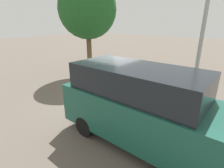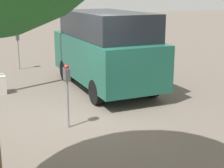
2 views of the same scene
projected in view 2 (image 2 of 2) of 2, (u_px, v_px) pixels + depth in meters
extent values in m
plane|color=#60564C|center=(84.00, 116.00, 8.31)|extent=(80.00, 80.00, 0.00)
cylinder|color=gray|center=(68.00, 104.00, 7.45)|extent=(0.05, 0.05, 1.08)
cube|color=#47474C|center=(67.00, 74.00, 7.28)|extent=(0.20, 0.11, 0.26)
sphere|color=maroon|center=(66.00, 67.00, 7.24)|extent=(0.11, 0.11, 0.11)
cylinder|color=gray|center=(19.00, 55.00, 13.18)|extent=(0.05, 0.05, 1.15)
cube|color=#47474C|center=(17.00, 37.00, 13.00)|extent=(0.20, 0.11, 0.26)
sphere|color=maroon|center=(17.00, 33.00, 12.96)|extent=(0.11, 0.11, 0.11)
cube|color=#195142|center=(105.00, 57.00, 10.54)|extent=(4.71, 1.98, 1.25)
cube|color=black|center=(106.00, 25.00, 10.18)|extent=(3.77, 1.82, 0.76)
cube|color=orange|center=(65.00, 61.00, 12.44)|extent=(0.08, 0.12, 0.20)
cylinder|color=black|center=(66.00, 70.00, 11.65)|extent=(0.68, 0.24, 0.68)
cylinder|color=black|center=(111.00, 66.00, 12.31)|extent=(0.68, 0.24, 0.68)
cylinder|color=black|center=(97.00, 92.00, 9.09)|extent=(0.68, 0.24, 0.68)
cylinder|color=black|center=(152.00, 85.00, 9.75)|extent=(0.68, 0.24, 0.68)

